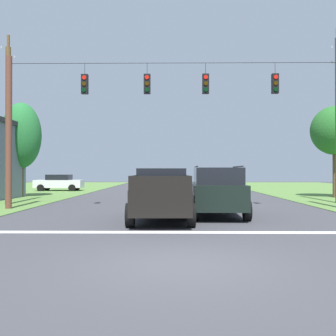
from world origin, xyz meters
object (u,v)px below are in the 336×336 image
at_px(overhead_signal_span, 177,123).
at_px(pickup_truck, 161,194).
at_px(utility_pole_near_left, 8,123).
at_px(tree_roadside_far_right, 335,131).
at_px(suv_black, 217,190).
at_px(tree_roadside_left, 21,136).
at_px(distant_car_crossing_white, 59,182).

xyz_separation_m(overhead_signal_span, pickup_truck, (-0.61, -4.07, -3.21)).
distance_m(utility_pole_near_left, tree_roadside_far_right, 21.04).
height_order(utility_pole_near_left, tree_roadside_far_right, utility_pole_near_left).
xyz_separation_m(suv_black, utility_pole_near_left, (-10.89, 5.26, 3.45)).
bearing_deg(tree_roadside_far_right, overhead_signal_span, -143.54).
height_order(pickup_truck, tree_roadside_left, tree_roadside_left).
xyz_separation_m(utility_pole_near_left, tree_roadside_left, (-1.60, 5.99, -0.18)).
distance_m(utility_pole_near_left, tree_roadside_left, 6.20).
distance_m(pickup_truck, suv_black, 2.60).
relative_size(tree_roadside_far_right, tree_roadside_left, 0.95).
bearing_deg(tree_roadside_left, suv_black, -42.00).
distance_m(pickup_truck, distant_car_crossing_white, 23.41).
height_order(suv_black, tree_roadside_left, tree_roadside_left).
bearing_deg(utility_pole_near_left, suv_black, -25.79).
height_order(distant_car_crossing_white, tree_roadside_far_right, tree_roadside_far_right).
distance_m(pickup_truck, tree_roadside_left, 16.57).
relative_size(suv_black, distant_car_crossing_white, 1.12).
relative_size(pickup_truck, distant_car_crossing_white, 1.26).
bearing_deg(suv_black, tree_roadside_far_right, 49.23).
height_order(tree_roadside_far_right, tree_roadside_left, tree_roadside_left).
relative_size(suv_black, tree_roadside_left, 0.73).
relative_size(overhead_signal_span, utility_pole_near_left, 1.77).
distance_m(overhead_signal_span, distant_car_crossing_white, 20.41).
height_order(pickup_truck, suv_black, suv_black).
relative_size(distant_car_crossing_white, tree_roadside_far_right, 0.68).
distance_m(distant_car_crossing_white, tree_roadside_left, 9.26).
height_order(overhead_signal_span, suv_black, overhead_signal_span).
xyz_separation_m(utility_pole_near_left, tree_roadside_far_right, (20.28, 5.62, 0.10)).
distance_m(overhead_signal_span, tree_roadside_left, 13.80).
distance_m(overhead_signal_span, pickup_truck, 5.22).
xyz_separation_m(suv_black, distant_car_crossing_white, (-12.33, 19.80, -0.27)).
xyz_separation_m(pickup_truck, utility_pole_near_left, (-8.65, 6.58, 3.55)).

